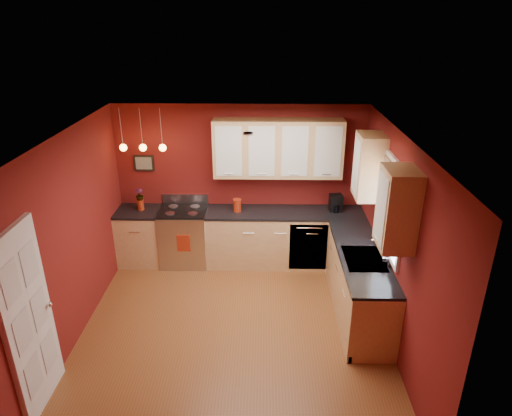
{
  "coord_description": "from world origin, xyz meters",
  "views": [
    {
      "loc": [
        0.39,
        -4.91,
        3.9
      ],
      "look_at": [
        0.28,
        1.0,
        1.34
      ],
      "focal_mm": 32.0,
      "sensor_mm": 36.0,
      "label": 1
    }
  ],
  "objects_px": {
    "soap_pump": "(386,259)",
    "coffee_maker": "(336,204)",
    "gas_range": "(185,236)",
    "sink": "(364,260)",
    "red_canister": "(237,205)"
  },
  "relations": [
    {
      "from": "gas_range",
      "to": "red_canister",
      "type": "bearing_deg",
      "value": -0.16
    },
    {
      "from": "sink",
      "to": "gas_range",
      "type": "bearing_deg",
      "value": 150.22
    },
    {
      "from": "red_canister",
      "to": "soap_pump",
      "type": "bearing_deg",
      "value": -40.37
    },
    {
      "from": "gas_range",
      "to": "red_canister",
      "type": "xyz_separation_m",
      "value": [
        0.88,
        -0.0,
        0.56
      ]
    },
    {
      "from": "gas_range",
      "to": "coffee_maker",
      "type": "height_order",
      "value": "coffee_maker"
    },
    {
      "from": "sink",
      "to": "soap_pump",
      "type": "bearing_deg",
      "value": -37.5
    },
    {
      "from": "gas_range",
      "to": "red_canister",
      "type": "height_order",
      "value": "red_canister"
    },
    {
      "from": "coffee_maker",
      "to": "soap_pump",
      "type": "distance_m",
      "value": 1.75
    },
    {
      "from": "gas_range",
      "to": "sink",
      "type": "distance_m",
      "value": 3.05
    },
    {
      "from": "gas_range",
      "to": "red_canister",
      "type": "distance_m",
      "value": 1.05
    },
    {
      "from": "sink",
      "to": "soap_pump",
      "type": "height_order",
      "value": "sink"
    },
    {
      "from": "gas_range",
      "to": "sink",
      "type": "relative_size",
      "value": 1.59
    },
    {
      "from": "red_canister",
      "to": "coffee_maker",
      "type": "bearing_deg",
      "value": 1.26
    },
    {
      "from": "soap_pump",
      "to": "coffee_maker",
      "type": "bearing_deg",
      "value": 102.81
    },
    {
      "from": "gas_range",
      "to": "sink",
      "type": "bearing_deg",
      "value": -29.78
    }
  ]
}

